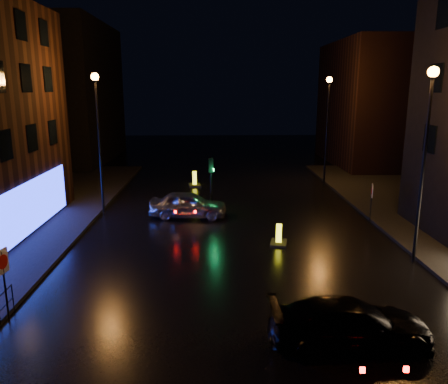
{
  "coord_description": "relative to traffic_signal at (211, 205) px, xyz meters",
  "views": [
    {
      "loc": [
        -1.08,
        -11.93,
        7.5
      ],
      "look_at": [
        -0.57,
        7.82,
        2.8
      ],
      "focal_mm": 35.0,
      "sensor_mm": 36.0,
      "label": 1
    }
  ],
  "objects": [
    {
      "name": "ground",
      "position": [
        1.2,
        -14.0,
        -0.5
      ],
      "size": [
        120.0,
        120.0,
        0.0
      ],
      "primitive_type": "plane",
      "color": "black",
      "rests_on": "ground"
    },
    {
      "name": "building_far_left",
      "position": [
        -14.8,
        21.0,
        6.5
      ],
      "size": [
        8.0,
        16.0,
        14.0
      ],
      "primitive_type": "cube",
      "color": "black",
      "rests_on": "ground"
    },
    {
      "name": "building_far_right",
      "position": [
        16.2,
        18.0,
        5.5
      ],
      "size": [
        8.0,
        14.0,
        12.0
      ],
      "primitive_type": "cube",
      "color": "black",
      "rests_on": "ground"
    },
    {
      "name": "street_lamp_lfar",
      "position": [
        -6.6,
        -0.0,
        5.06
      ],
      "size": [
        0.44,
        0.44,
        8.37
      ],
      "color": "black",
      "rests_on": "ground"
    },
    {
      "name": "street_lamp_rnear",
      "position": [
        9.0,
        -8.0,
        5.06
      ],
      "size": [
        0.44,
        0.44,
        8.37
      ],
      "color": "black",
      "rests_on": "ground"
    },
    {
      "name": "street_lamp_rfar",
      "position": [
        9.0,
        8.0,
        5.06
      ],
      "size": [
        0.44,
        0.44,
        8.37
      ],
      "color": "black",
      "rests_on": "ground"
    },
    {
      "name": "traffic_signal",
      "position": [
        0.0,
        0.0,
        0.0
      ],
      "size": [
        1.4,
        2.4,
        3.45
      ],
      "color": "black",
      "rests_on": "ground"
    },
    {
      "name": "silver_hatchback",
      "position": [
        -1.37,
        -0.82,
        0.27
      ],
      "size": [
        4.67,
        2.13,
        1.55
      ],
      "primitive_type": "imported",
      "rotation": [
        0.0,
        0.0,
        1.5
      ],
      "color": "#AEAFB6",
      "rests_on": "ground"
    },
    {
      "name": "dark_sedan",
      "position": [
        4.16,
        -14.37,
        0.2
      ],
      "size": [
        4.87,
        2.06,
        1.4
      ],
      "primitive_type": "imported",
      "rotation": [
        0.0,
        0.0,
        1.59
      ],
      "color": "black",
      "rests_on": "ground"
    },
    {
      "name": "bollard_near",
      "position": [
        3.35,
        -5.58,
        -0.28
      ],
      "size": [
        1.01,
        1.3,
        1.02
      ],
      "rotation": [
        0.0,
        0.0,
        -0.22
      ],
      "color": "black",
      "rests_on": "ground"
    },
    {
      "name": "bollard_far",
      "position": [
        -1.34,
        7.78,
        -0.25
      ],
      "size": [
        1.06,
        1.44,
        1.17
      ],
      "rotation": [
        0.0,
        0.0,
        0.13
      ],
      "color": "black",
      "rests_on": "ground"
    },
    {
      "name": "road_sign_left",
      "position": [
        -6.7,
        -12.62,
        1.35
      ],
      "size": [
        0.16,
        0.6,
        2.47
      ],
      "rotation": [
        0.0,
        0.0,
        -0.17
      ],
      "color": "black",
      "rests_on": "ground"
    },
    {
      "name": "road_sign_right",
      "position": [
        9.1,
        -2.21,
        1.19
      ],
      "size": [
        0.2,
        0.54,
        2.25
      ],
      "rotation": [
        0.0,
        0.0,
        2.85
      ],
      "color": "black",
      "rests_on": "ground"
    }
  ]
}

